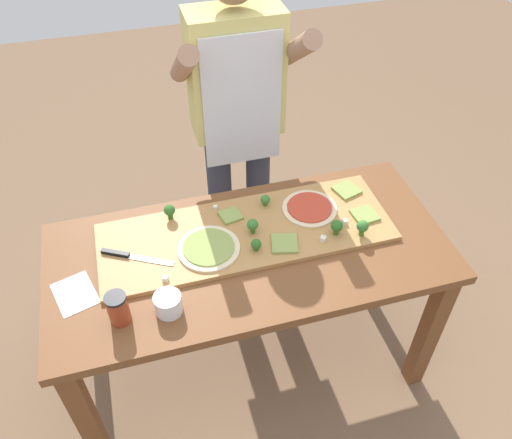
{
  "coord_description": "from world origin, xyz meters",
  "views": [
    {
      "loc": [
        -0.34,
        -1.32,
        2.25
      ],
      "look_at": [
        0.05,
        0.09,
        0.86
      ],
      "focal_mm": 36.36,
      "sensor_mm": 36.0,
      "label": 1
    }
  ],
  "objects_px": {
    "pizza_whole_pesto_green": "(209,248)",
    "pizza_slice_far_left": "(347,190)",
    "cook_center": "(237,111)",
    "broccoli_floret_center_left": "(253,225)",
    "sauce_jar": "(118,309)",
    "chefs_knife": "(127,255)",
    "broccoli_floret_front_left": "(337,226)",
    "cheese_crumble_a": "(345,222)",
    "cheese_crumble_b": "(323,239)",
    "pizza_slice_far_right": "(230,216)",
    "flour_cup": "(168,305)",
    "broccoli_floret_front_right": "(256,244)",
    "recipe_note": "(75,294)",
    "pizza_slice_center": "(365,215)",
    "cheese_crumble_c": "(215,207)",
    "pizza_slice_near_right": "(285,243)",
    "cheese_crumble_d": "(165,279)",
    "prep_table": "(249,270)",
    "pizza_whole_tomato_red": "(310,208)",
    "broccoli_floret_center_right": "(362,227)",
    "broccoli_floret_back_right": "(265,200)",
    "broccoli_floret_front_mid": "(170,211)"
  },
  "relations": [
    {
      "from": "pizza_slice_near_right",
      "to": "flour_cup",
      "type": "height_order",
      "value": "flour_cup"
    },
    {
      "from": "pizza_slice_far_right",
      "to": "flour_cup",
      "type": "relative_size",
      "value": 0.84
    },
    {
      "from": "cheese_crumble_d",
      "to": "broccoli_floret_front_right",
      "type": "bearing_deg",
      "value": 9.13
    },
    {
      "from": "pizza_whole_tomato_red",
      "to": "cheese_crumble_b",
      "type": "relative_size",
      "value": 10.31
    },
    {
      "from": "prep_table",
      "to": "pizza_slice_far_right",
      "type": "height_order",
      "value": "pizza_slice_far_right"
    },
    {
      "from": "cheese_crumble_a",
      "to": "cook_center",
      "type": "relative_size",
      "value": 0.01
    },
    {
      "from": "broccoli_floret_front_mid",
      "to": "broccoli_floret_front_left",
      "type": "relative_size",
      "value": 1.01
    },
    {
      "from": "pizza_slice_near_right",
      "to": "broccoli_floret_center_right",
      "type": "bearing_deg",
      "value": -5.65
    },
    {
      "from": "broccoli_floret_back_right",
      "to": "pizza_slice_far_right",
      "type": "bearing_deg",
      "value": -169.69
    },
    {
      "from": "cheese_crumble_b",
      "to": "cheese_crumble_d",
      "type": "bearing_deg",
      "value": -177.19
    },
    {
      "from": "pizza_slice_far_left",
      "to": "prep_table",
      "type": "bearing_deg",
      "value": -157.71
    },
    {
      "from": "broccoli_floret_back_right",
      "to": "recipe_note",
      "type": "bearing_deg",
      "value": -162.4
    },
    {
      "from": "pizza_whole_tomato_red",
      "to": "pizza_slice_center",
      "type": "bearing_deg",
      "value": -25.69
    },
    {
      "from": "pizza_slice_center",
      "to": "cheese_crumble_c",
      "type": "bearing_deg",
      "value": 160.14
    },
    {
      "from": "cheese_crumble_c",
      "to": "cheese_crumble_d",
      "type": "bearing_deg",
      "value": -128.31
    },
    {
      "from": "recipe_note",
      "to": "pizza_whole_tomato_red",
      "type": "bearing_deg",
      "value": 10.28
    },
    {
      "from": "broccoli_floret_front_left",
      "to": "sauce_jar",
      "type": "bearing_deg",
      "value": -168.74
    },
    {
      "from": "cheese_crumble_c",
      "to": "cheese_crumble_d",
      "type": "xyz_separation_m",
      "value": [
        -0.25,
        -0.32,
        0.0
      ]
    },
    {
      "from": "pizza_slice_near_right",
      "to": "broccoli_floret_front_mid",
      "type": "xyz_separation_m",
      "value": [
        -0.4,
        0.27,
        0.03
      ]
    },
    {
      "from": "pizza_slice_near_right",
      "to": "broccoli_floret_back_right",
      "type": "height_order",
      "value": "broccoli_floret_back_right"
    },
    {
      "from": "pizza_slice_far_left",
      "to": "broccoli_floret_front_mid",
      "type": "distance_m",
      "value": 0.75
    },
    {
      "from": "broccoli_floret_front_right",
      "to": "cheese_crumble_c",
      "type": "height_order",
      "value": "broccoli_floret_front_right"
    },
    {
      "from": "chefs_knife",
      "to": "broccoli_floret_back_right",
      "type": "distance_m",
      "value": 0.6
    },
    {
      "from": "broccoli_floret_front_right",
      "to": "cook_center",
      "type": "distance_m",
      "value": 0.7
    },
    {
      "from": "pizza_slice_center",
      "to": "cheese_crumble_c",
      "type": "relative_size",
      "value": 6.11
    },
    {
      "from": "pizza_whole_pesto_green",
      "to": "pizza_slice_far_left",
      "type": "height_order",
      "value": "pizza_whole_pesto_green"
    },
    {
      "from": "chefs_knife",
      "to": "pizza_slice_far_left",
      "type": "relative_size",
      "value": 2.72
    },
    {
      "from": "cheese_crumble_a",
      "to": "cheese_crumble_b",
      "type": "xyz_separation_m",
      "value": [
        -0.12,
        -0.07,
        0.0
      ]
    },
    {
      "from": "pizza_slice_center",
      "to": "pizza_whole_tomato_red",
      "type": "bearing_deg",
      "value": 154.31
    },
    {
      "from": "pizza_slice_far_left",
      "to": "broccoli_floret_center_left",
      "type": "height_order",
      "value": "broccoli_floret_center_left"
    },
    {
      "from": "pizza_whole_tomato_red",
      "to": "broccoli_floret_front_left",
      "type": "distance_m",
      "value": 0.17
    },
    {
      "from": "pizza_whole_tomato_red",
      "to": "cheese_crumble_b",
      "type": "height_order",
      "value": "cheese_crumble_b"
    },
    {
      "from": "broccoli_floret_front_left",
      "to": "broccoli_floret_center_right",
      "type": "bearing_deg",
      "value": -19.03
    },
    {
      "from": "cheese_crumble_b",
      "to": "sauce_jar",
      "type": "relative_size",
      "value": 0.18
    },
    {
      "from": "broccoli_floret_front_mid",
      "to": "sauce_jar",
      "type": "relative_size",
      "value": 0.53
    },
    {
      "from": "pizza_slice_center",
      "to": "cook_center",
      "type": "relative_size",
      "value": 0.06
    },
    {
      "from": "sauce_jar",
      "to": "chefs_knife",
      "type": "bearing_deg",
      "value": 79.6
    },
    {
      "from": "pizza_whole_pesto_green",
      "to": "pizza_slice_far_right",
      "type": "height_order",
      "value": "pizza_whole_pesto_green"
    },
    {
      "from": "pizza_slice_center",
      "to": "cheese_crumble_d",
      "type": "height_order",
      "value": "cheese_crumble_d"
    },
    {
      "from": "pizza_slice_near_right",
      "to": "broccoli_floret_center_left",
      "type": "relative_size",
      "value": 1.53
    },
    {
      "from": "broccoli_floret_center_left",
      "to": "sauce_jar",
      "type": "relative_size",
      "value": 0.52
    },
    {
      "from": "cheese_crumble_c",
      "to": "cheese_crumble_a",
      "type": "bearing_deg",
      "value": -25.41
    },
    {
      "from": "pizza_whole_pesto_green",
      "to": "cook_center",
      "type": "height_order",
      "value": "cook_center"
    },
    {
      "from": "pizza_slice_far_right",
      "to": "recipe_note",
      "type": "distance_m",
      "value": 0.66
    },
    {
      "from": "cook_center",
      "to": "flour_cup",
      "type": "bearing_deg",
      "value": -118.62
    },
    {
      "from": "pizza_whole_tomato_red",
      "to": "cheese_crumble_d",
      "type": "height_order",
      "value": "cheese_crumble_d"
    },
    {
      "from": "broccoli_floret_back_right",
      "to": "broccoli_floret_center_left",
      "type": "bearing_deg",
      "value": -123.92
    },
    {
      "from": "flour_cup",
      "to": "cheese_crumble_b",
      "type": "bearing_deg",
      "value": 13.66
    },
    {
      "from": "broccoli_floret_front_right",
      "to": "recipe_note",
      "type": "distance_m",
      "value": 0.67
    },
    {
      "from": "chefs_knife",
      "to": "broccoli_floret_front_left",
      "type": "distance_m",
      "value": 0.81
    }
  ]
}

